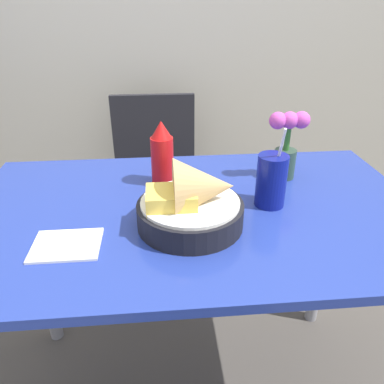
# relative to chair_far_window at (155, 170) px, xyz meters

# --- Properties ---
(dining_table) EXTENTS (1.22, 0.73, 0.77)m
(dining_table) POSITION_rel_chair_far_window_xyz_m (0.11, -0.82, 0.14)
(dining_table) COLOR #233893
(dining_table) RESTS_ON ground_plane
(chair_far_window) EXTENTS (0.40, 0.40, 0.86)m
(chair_far_window) POSITION_rel_chair_far_window_xyz_m (0.00, 0.00, 0.00)
(chair_far_window) COLOR black
(chair_far_window) RESTS_ON ground_plane
(food_basket) EXTENTS (0.26, 0.26, 0.17)m
(food_basket) POSITION_rel_chair_far_window_xyz_m (0.10, -0.91, 0.32)
(food_basket) COLOR black
(food_basket) RESTS_ON dining_table
(ketchup_bottle) EXTENTS (0.07, 0.07, 0.19)m
(ketchup_bottle) POSITION_rel_chair_far_window_xyz_m (0.03, -0.67, 0.35)
(ketchup_bottle) COLOR red
(ketchup_bottle) RESTS_ON dining_table
(drink_cup) EXTENTS (0.08, 0.08, 0.22)m
(drink_cup) POSITION_rel_chair_far_window_xyz_m (0.31, -0.82, 0.32)
(drink_cup) COLOR navy
(drink_cup) RESTS_ON dining_table
(flower_vase) EXTENTS (0.12, 0.07, 0.21)m
(flower_vase) POSITION_rel_chair_far_window_xyz_m (0.40, -0.66, 0.37)
(flower_vase) COLOR #2D4738
(flower_vase) RESTS_ON dining_table
(napkin) EXTENTS (0.15, 0.12, 0.01)m
(napkin) POSITION_rel_chair_far_window_xyz_m (-0.19, -0.97, 0.26)
(napkin) COLOR white
(napkin) RESTS_ON dining_table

